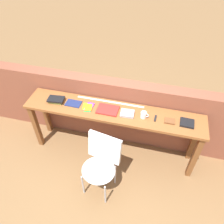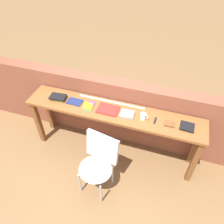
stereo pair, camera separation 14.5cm
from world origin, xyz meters
name	(u,v)px [view 2 (the right image)]	position (x,y,z in m)	size (l,w,h in m)	color
ground_plane	(107,165)	(0.00, 0.00, 0.00)	(40.00, 40.00, 0.00)	brown
brick_wall_back	(120,112)	(0.00, 0.64, 0.56)	(6.00, 0.20, 1.12)	brown
sideboard	(113,118)	(0.00, 0.30, 0.74)	(2.50, 0.44, 0.88)	brown
chair_white_moulded	(98,162)	(-0.01, -0.32, 0.53)	(0.51, 0.52, 0.89)	white
book_stack_leftmost	(58,97)	(-0.83, 0.29, 0.91)	(0.24, 0.16, 0.06)	olive
magazine_cycling	(75,102)	(-0.58, 0.30, 0.89)	(0.22, 0.15, 0.01)	navy
pamphlet_pile_colourful	(89,106)	(-0.35, 0.28, 0.89)	(0.16, 0.20, 0.01)	green
book_open_centre	(108,110)	(-0.07, 0.29, 0.89)	(0.29, 0.21, 0.02)	red
book_grey_hardcover	(127,114)	(0.20, 0.28, 0.89)	(0.18, 0.15, 0.03)	#9E9EA3
mug	(143,116)	(0.42, 0.27, 0.92)	(0.11, 0.08, 0.09)	white
multitool_folded	(155,120)	(0.58, 0.28, 0.89)	(0.02, 0.11, 0.02)	black
leather_journal_brown	(169,124)	(0.76, 0.28, 0.89)	(0.13, 0.10, 0.02)	brown
book_repair_rightmost	(187,127)	(0.98, 0.29, 0.89)	(0.18, 0.16, 0.03)	black
ruler_metal_back_edge	(111,102)	(-0.08, 0.47, 0.88)	(0.98, 0.03, 0.00)	silver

